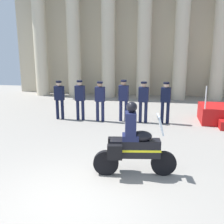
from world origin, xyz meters
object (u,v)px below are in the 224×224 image
Objects in this scene: officer_in_row_1 at (80,97)px; officer_in_row_2 at (100,98)px; officer_in_row_0 at (59,97)px; motorcycle_with_rider at (132,145)px; officer_in_row_3 at (124,97)px; officer_in_row_4 at (143,99)px; officer_in_row_5 at (166,99)px.

officer_in_row_1 is 0.86m from officer_in_row_2.
motorcycle_with_rider reaches higher than officer_in_row_0.
officer_in_row_1 is at bearing 10.96° from officer_in_row_3.
officer_in_row_4 is at bearing -171.55° from officer_in_row_0.
motorcycle_with_rider is (0.77, -4.78, -0.22)m from officer_in_row_3.
officer_in_row_1 is 0.98× the size of officer_in_row_3.
motorcycle_with_rider reaches higher than officer_in_row_4.
officer_in_row_3 is at bearing 5.46° from officer_in_row_5.
motorcycle_with_rider reaches higher than officer_in_row_3.
officer_in_row_5 is at bearing -174.54° from officer_in_row_3.
officer_in_row_4 is at bearing -171.76° from officer_in_row_1.
officer_in_row_2 is at bearing -176.16° from officer_in_row_1.
officer_in_row_5 is (0.88, 0.01, 0.00)m from officer_in_row_4.
motorcycle_with_rider is at bearing 97.55° from officer_in_row_4.
officer_in_row_2 is (1.75, -0.05, 0.01)m from officer_in_row_0.
officer_in_row_2 is 0.96m from officer_in_row_3.
officer_in_row_5 reaches higher than officer_in_row_1.
officer_in_row_0 is 3.51m from officer_in_row_4.
officer_in_row_4 is at bearing 8.51° from officer_in_row_5.
officer_in_row_3 is at bearing -162.65° from officer_in_row_2.
officer_in_row_1 is 3.50m from officer_in_row_5.
officer_in_row_3 is (0.95, 0.16, 0.04)m from officer_in_row_2.
officer_in_row_1 is at bearing 8.24° from officer_in_row_4.
officer_in_row_0 is 0.95× the size of officer_in_row_3.
officer_in_row_1 is 0.80× the size of motorcycle_with_rider.
officer_in_row_2 is 4.94m from motorcycle_with_rider.
officer_in_row_2 is at bearing 103.02° from motorcycle_with_rider.
officer_in_row_0 is 0.99× the size of officer_in_row_2.
officer_in_row_4 is (2.62, 0.01, 0.00)m from officer_in_row_1.
officer_in_row_4 is at bearing -177.81° from officer_in_row_3.
officer_in_row_4 is at bearing -169.62° from officer_in_row_2.
motorcycle_with_rider is at bearing 107.23° from officer_in_row_3.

